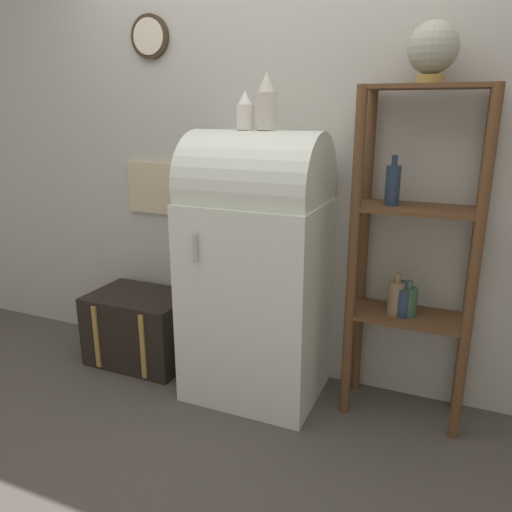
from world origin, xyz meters
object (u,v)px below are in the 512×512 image
Objects in this scene: refrigerator at (256,265)px; globe at (433,49)px; suitcase_trunk at (141,328)px; vase_center at (267,103)px; vase_left at (245,112)px.

refrigerator is 1.31m from globe.
globe is (0.78, 0.11, 1.05)m from refrigerator.
suitcase_trunk is (-0.80, 0.03, -0.52)m from refrigerator.
refrigerator is at bearing -167.83° from vase_center.
refrigerator is at bearing -171.94° from globe.
vase_center is at bearing -1.42° from suitcase_trunk.
vase_left is at bearing 177.59° from refrigerator.
vase_center reaches higher than suitcase_trunk.
vase_left is 0.68× the size of vase_center.
vase_center is at bearing 12.17° from refrigerator.
vase_center reaches higher than refrigerator.
vase_center is (0.85, -0.02, 1.35)m from suitcase_trunk.
globe reaches higher than vase_left.
globe is 0.97× the size of vase_center.
vase_left is at bearing -175.97° from vase_center.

